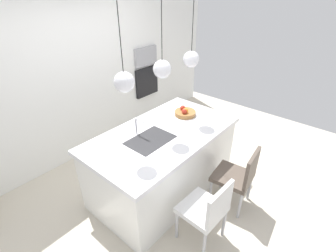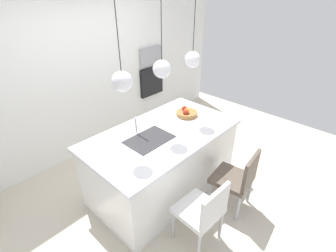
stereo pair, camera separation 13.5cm
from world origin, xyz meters
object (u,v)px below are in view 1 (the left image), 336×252
fruit_bowl (185,113)px  oven (146,82)px  microwave (145,56)px  chair_near (207,209)px  chair_middle (238,175)px

fruit_bowl → oven: 1.68m
microwave → oven: (0.00, 0.00, -0.50)m
microwave → oven: bearing=0.0°
oven → chair_near: size_ratio=0.66×
chair_near → chair_middle: (0.71, -0.00, -0.00)m
fruit_bowl → microwave: bearing=64.0°
oven → chair_middle: 2.70m
fruit_bowl → chair_near: size_ratio=0.35×
fruit_bowl → chair_middle: size_ratio=0.35×
microwave → oven: size_ratio=0.96×
chair_near → chair_middle: size_ratio=0.98×
fruit_bowl → chair_near: fruit_bowl is taller
oven → chair_middle: bearing=-110.4°
chair_middle → oven: bearing=69.6°
microwave → chair_near: bearing=-123.3°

